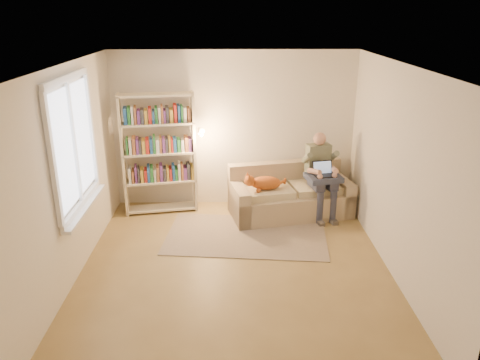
{
  "coord_description": "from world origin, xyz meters",
  "views": [
    {
      "loc": [
        -0.03,
        -5.35,
        3.19
      ],
      "look_at": [
        0.08,
        1.0,
        0.87
      ],
      "focal_mm": 35.0,
      "sensor_mm": 36.0,
      "label": 1
    }
  ],
  "objects_px": {
    "bookshelf": "(159,148)",
    "sofa": "(290,197)",
    "cat": "(265,182)",
    "person": "(321,170)",
    "laptop": "(322,172)"
  },
  "relations": [
    {
      "from": "cat",
      "to": "bookshelf",
      "type": "xyz_separation_m",
      "value": [
        -1.68,
        0.38,
        0.46
      ]
    },
    {
      "from": "sofa",
      "to": "bookshelf",
      "type": "bearing_deg",
      "value": 163.68
    },
    {
      "from": "sofa",
      "to": "cat",
      "type": "bearing_deg",
      "value": -165.28
    },
    {
      "from": "cat",
      "to": "bookshelf",
      "type": "relative_size",
      "value": 0.35
    },
    {
      "from": "person",
      "to": "bookshelf",
      "type": "height_order",
      "value": "bookshelf"
    },
    {
      "from": "bookshelf",
      "to": "laptop",
      "type": "bearing_deg",
      "value": -17.07
    },
    {
      "from": "sofa",
      "to": "cat",
      "type": "relative_size",
      "value": 2.94
    },
    {
      "from": "person",
      "to": "laptop",
      "type": "relative_size",
      "value": 3.7
    },
    {
      "from": "person",
      "to": "cat",
      "type": "bearing_deg",
      "value": 178.44
    },
    {
      "from": "sofa",
      "to": "bookshelf",
      "type": "relative_size",
      "value": 1.04
    },
    {
      "from": "person",
      "to": "sofa",
      "type": "bearing_deg",
      "value": 161.75
    },
    {
      "from": "laptop",
      "to": "sofa",
      "type": "bearing_deg",
      "value": 147.84
    },
    {
      "from": "bookshelf",
      "to": "sofa",
      "type": "bearing_deg",
      "value": -14.09
    },
    {
      "from": "cat",
      "to": "laptop",
      "type": "relative_size",
      "value": 1.89
    },
    {
      "from": "laptop",
      "to": "bookshelf",
      "type": "bearing_deg",
      "value": 160.7
    }
  ]
}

